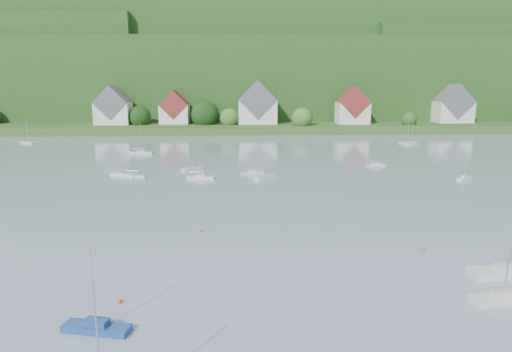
{
  "coord_description": "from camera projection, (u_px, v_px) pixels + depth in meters",
  "views": [
    {
      "loc": [
        -3.03,
        -3.97,
        20.64
      ],
      "look_at": [
        0.02,
        75.0,
        4.0
      ],
      "focal_mm": 31.7,
      "sensor_mm": 36.0,
      "label": 1
    }
  ],
  "objects": [
    {
      "name": "mooring_buoy_2",
      "position": [
        424.0,
        251.0,
        55.95
      ],
      "size": [
        0.48,
        0.48,
        0.48
      ],
      "primitive_type": "sphere",
      "color": "#E94818",
      "rests_on": "ground"
    },
    {
      "name": "near_sailboat_1",
      "position": [
        96.0,
        327.0,
        37.92
      ],
      "size": [
        6.0,
        2.85,
        7.81
      ],
      "rotation": [
        0.0,
        0.0,
        -0.22
      ],
      "color": "navy",
      "rests_on": "ground"
    },
    {
      "name": "far_shore_strip",
      "position": [
        245.0,
        124.0,
        203.5
      ],
      "size": [
        600.0,
        60.0,
        3.0
      ],
      "primitive_type": "cube",
      "color": "#305620",
      "rests_on": "ground"
    },
    {
      "name": "near_sailboat_4",
      "position": [
        509.0,
        272.0,
        48.58
      ],
      "size": [
        8.57,
        2.64,
        11.48
      ],
      "rotation": [
        0.0,
        0.0,
        0.03
      ],
      "color": "silver",
      "rests_on": "ground"
    },
    {
      "name": "far_sailboat_cluster",
      "position": [
        261.0,
        158.0,
        121.44
      ],
      "size": [
        197.32,
        66.12,
        8.71
      ],
      "color": "silver",
      "rests_on": "ground"
    },
    {
      "name": "village_building_0",
      "position": [
        113.0,
        108.0,
        187.06
      ],
      "size": [
        14.0,
        10.4,
        16.0
      ],
      "color": "silver",
      "rests_on": "far_shore_strip"
    },
    {
      "name": "village_building_2",
      "position": [
        257.0,
        106.0,
        190.15
      ],
      "size": [
        16.0,
        11.44,
        18.0
      ],
      "color": "silver",
      "rests_on": "far_shore_strip"
    },
    {
      "name": "mooring_buoy_3",
      "position": [
        201.0,
        232.0,
        63.04
      ],
      "size": [
        0.48,
        0.48,
        0.48
      ],
      "primitive_type": "sphere",
      "color": "#E94818",
      "rests_on": "ground"
    },
    {
      "name": "near_sailboat_3",
      "position": [
        504.0,
        298.0,
        42.87
      ],
      "size": [
        6.52,
        2.32,
        8.63
      ],
      "rotation": [
        0.0,
        0.0,
        0.08
      ],
      "color": "silver",
      "rests_on": "ground"
    },
    {
      "name": "mooring_buoy_5",
      "position": [
        120.0,
        303.0,
        42.88
      ],
      "size": [
        0.5,
        0.5,
        0.5
      ],
      "primitive_type": "sphere",
      "color": "#E94818",
      "rests_on": "ground"
    },
    {
      "name": "village_building_4",
      "position": [
        453.0,
        107.0,
        195.45
      ],
      "size": [
        15.0,
        10.4,
        16.5
      ],
      "color": "silver",
      "rests_on": "far_shore_strip"
    },
    {
      "name": "village_building_3",
      "position": [
        353.0,
        108.0,
        189.87
      ],
      "size": [
        13.0,
        10.4,
        15.5
      ],
      "color": "silver",
      "rests_on": "far_shore_strip"
    },
    {
      "name": "forested_ridge",
      "position": [
        244.0,
        77.0,
        266.15
      ],
      "size": [
        620.0,
        181.22,
        69.89
      ],
      "color": "#154415",
      "rests_on": "ground"
    },
    {
      "name": "village_building_1",
      "position": [
        174.0,
        110.0,
        190.12
      ],
      "size": [
        12.0,
        9.36,
        14.0
      ],
      "color": "silver",
      "rests_on": "far_shore_strip"
    }
  ]
}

